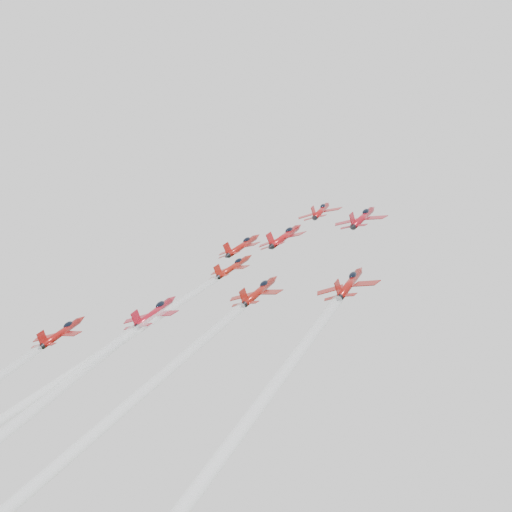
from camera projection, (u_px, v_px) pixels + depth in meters
The scene contains 7 objects.
jet_lead at pixel (321, 210), 151.73m from camera, with size 9.96×12.34×9.17m.
jet_row2_left at pixel (243, 245), 143.48m from camera, with size 10.01×12.40×9.22m.
jet_row2_center at pixel (285, 236), 138.32m from camera, with size 10.62×13.15×9.78m.
jet_row2_right at pixel (363, 217), 131.08m from camera, with size 10.24×12.69×9.43m.
jet_center at pixel (86, 376), 92.97m from camera, with size 8.47×75.42×54.83m.
jet_rear_right at pixel (67, 456), 69.52m from camera, with size 8.83×78.59×57.14m.
jet_rear_farright at pixel (175, 477), 57.94m from camera, with size 8.87×78.96×57.41m.
Camera 1 is at (65.81, -99.20, 115.28)m, focal length 50.00 mm.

